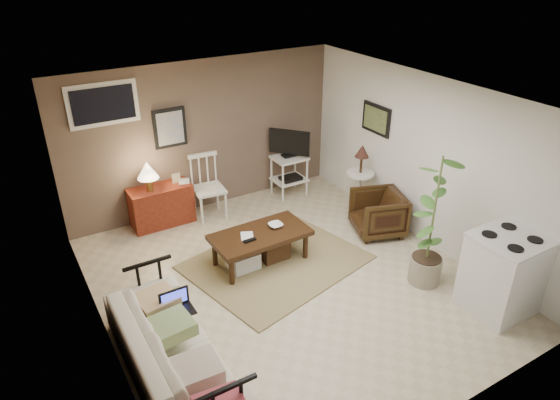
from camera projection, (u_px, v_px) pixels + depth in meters
floor at (288, 281)px, 6.48m from camera, size 5.00×5.00×0.00m
art_back at (170, 128)px, 7.44m from camera, size 0.50×0.03×0.60m
art_right at (376, 119)px, 7.59m from camera, size 0.03×0.60×0.45m
window at (103, 104)px, 6.80m from camera, size 0.96×0.03×0.60m
rug at (276, 262)px, 6.85m from camera, size 2.55×2.22×0.02m
coffee_table at (260, 245)px, 6.74m from camera, size 1.32×0.70×0.50m
sofa at (171, 342)px, 4.92m from camera, size 0.62×2.12×0.83m
sofa_pillows at (184, 348)px, 4.72m from camera, size 0.41×2.01×0.14m
sofa_end_rails at (183, 342)px, 5.01m from camera, size 0.57×2.12×0.71m
laptop at (176, 305)px, 5.24m from camera, size 0.33×0.24×0.22m
red_console at (160, 202)px, 7.63m from camera, size 0.94×0.42×1.09m
spindle_chair at (208, 189)px, 7.81m from camera, size 0.50×0.50×1.02m
tv_stand at (290, 161)px, 8.43m from camera, size 0.55×0.57×1.17m
side_table at (361, 172)px, 7.80m from camera, size 0.44×0.44×1.17m
armchair at (378, 211)px, 7.41m from camera, size 0.85×0.87×0.72m
potted_plant at (433, 217)px, 6.05m from camera, size 0.45×0.45×1.79m
stove at (503, 273)px, 5.80m from camera, size 0.76×0.71×1.00m
bowl at (276, 221)px, 6.75m from camera, size 0.19×0.05×0.19m
book_table at (241, 230)px, 6.50m from camera, size 0.16×0.08×0.22m
book_console at (178, 176)px, 7.63m from camera, size 0.15×0.07×0.21m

